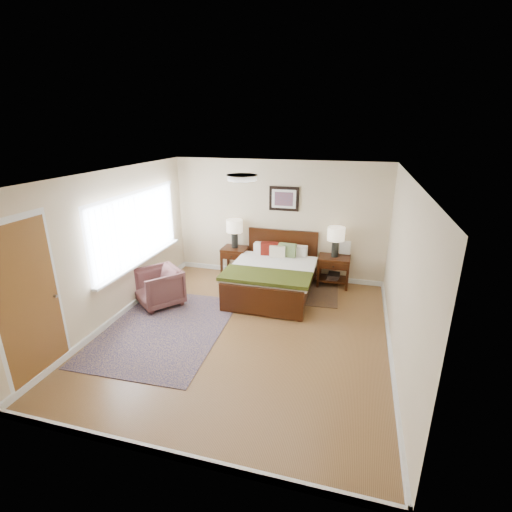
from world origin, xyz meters
name	(u,v)px	position (x,y,z in m)	size (l,w,h in m)	color
floor	(244,332)	(0.00, 0.00, 0.00)	(5.00, 5.00, 0.00)	brown
back_wall	(278,220)	(0.00, 2.50, 1.25)	(4.50, 0.04, 2.50)	beige
front_wall	(160,353)	(0.00, -2.50, 1.25)	(4.50, 0.04, 2.50)	beige
left_wall	(113,247)	(-2.25, 0.00, 1.25)	(0.04, 5.00, 2.50)	beige
right_wall	(403,275)	(2.25, 0.00, 1.25)	(0.04, 5.00, 2.50)	beige
ceiling	(242,175)	(0.00, 0.00, 2.50)	(4.50, 5.00, 0.02)	white
window	(138,229)	(-2.20, 0.70, 1.38)	(0.11, 2.72, 1.32)	silver
door	(29,304)	(-2.23, -1.75, 1.07)	(0.06, 1.00, 2.18)	silver
ceil_fixture	(242,177)	(0.00, 0.00, 2.47)	(0.44, 0.44, 0.08)	white
bed	(273,271)	(0.12, 1.55, 0.48)	(1.61, 1.94, 1.04)	#341507
wall_art	(284,199)	(0.12, 2.47, 1.72)	(0.62, 0.05, 0.50)	black
nightstand_left	(235,253)	(-0.90, 2.25, 0.51)	(0.54, 0.48, 0.64)	#341507
nightstand_right	(334,268)	(1.23, 2.26, 0.39)	(0.63, 0.47, 0.63)	#341507
lamp_left	(235,228)	(-0.90, 2.27, 1.07)	(0.34, 0.34, 0.61)	black
lamp_right	(336,236)	(1.23, 2.27, 1.06)	(0.34, 0.34, 0.61)	black
armchair	(159,287)	(-1.80, 0.54, 0.34)	(0.74, 0.76, 0.69)	brown
rug_persian	(165,329)	(-1.28, -0.25, 0.01)	(1.86, 2.63, 0.01)	#0C1240
rug_navy	(317,293)	(0.96, 1.80, 0.01)	(0.82, 1.23, 0.01)	black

